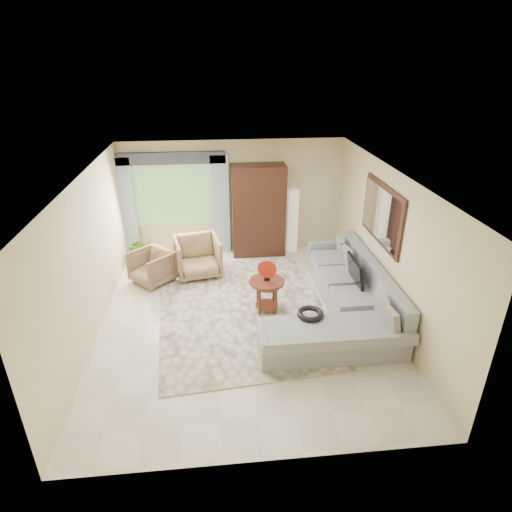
{
  "coord_description": "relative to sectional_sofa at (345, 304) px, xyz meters",
  "views": [
    {
      "loc": [
        -0.45,
        -6.44,
        4.32
      ],
      "look_at": [
        0.25,
        0.35,
        1.05
      ],
      "focal_mm": 30.0,
      "sensor_mm": 36.0,
      "label": 1
    }
  ],
  "objects": [
    {
      "name": "armoire",
      "position": [
        -1.23,
        2.9,
        0.77
      ],
      "size": [
        1.2,
        0.55,
        2.1
      ],
      "primitive_type": "cube",
      "color": "black",
      "rests_on": "ground"
    },
    {
      "name": "area_rug",
      "position": [
        -1.79,
        0.44,
        -0.27
      ],
      "size": [
        3.33,
        4.24,
        0.02
      ],
      "primitive_type": "cube",
      "rotation": [
        0.0,
        0.0,
        0.09
      ],
      "color": "beige",
      "rests_on": "ground"
    },
    {
      "name": "tv_screen",
      "position": [
        0.27,
        0.39,
        0.44
      ],
      "size": [
        0.14,
        0.74,
        0.48
      ],
      "primitive_type": "cube",
      "rotation": [
        0.0,
        -0.17,
        0.0
      ],
      "color": "black",
      "rests_on": "sectional_sofa"
    },
    {
      "name": "red_disc",
      "position": [
        -1.35,
        0.36,
        0.58
      ],
      "size": [
        0.33,
        0.13,
        0.34
      ],
      "primitive_type": "cylinder",
      "rotation": [
        1.57,
        0.0,
        -0.31
      ],
      "color": "#B22211",
      "rests_on": "coffee_table"
    },
    {
      "name": "garden_hose",
      "position": [
        -0.78,
        -0.64,
        0.26
      ],
      "size": [
        0.43,
        0.43,
        0.09
      ],
      "primitive_type": "torus",
      "color": "black",
      "rests_on": "sectional_sofa"
    },
    {
      "name": "floor_lamp",
      "position": [
        -0.43,
        2.96,
        0.47
      ],
      "size": [
        0.24,
        0.24,
        1.5
      ],
      "primitive_type": "cube",
      "color": "silver",
      "rests_on": "ground"
    },
    {
      "name": "ground",
      "position": [
        -1.78,
        0.18,
        -0.28
      ],
      "size": [
        6.0,
        6.0,
        0.0
      ],
      "primitive_type": "plane",
      "color": "silver",
      "rests_on": "ground"
    },
    {
      "name": "coffee_table",
      "position": [
        -1.35,
        0.36,
        0.05
      ],
      "size": [
        0.63,
        0.63,
        0.63
      ],
      "rotation": [
        0.0,
        0.0,
        0.23
      ],
      "color": "#451F12",
      "rests_on": "ground"
    },
    {
      "name": "armchair_right",
      "position": [
        -2.62,
        1.94,
        0.13
      ],
      "size": [
        1.05,
        1.07,
        0.83
      ],
      "primitive_type": "imported",
      "rotation": [
        0.0,
        0.0,
        0.19
      ],
      "color": "#9B7C55",
      "rests_on": "ground"
    },
    {
      "name": "potted_plant",
      "position": [
        -3.91,
        2.65,
        0.02
      ],
      "size": [
        0.67,
        0.63,
        0.6
      ],
      "primitive_type": "imported",
      "rotation": [
        0.0,
        0.0,
        0.37
      ],
      "color": "#999999",
      "rests_on": "ground"
    },
    {
      "name": "valance",
      "position": [
        -3.13,
        3.08,
        1.97
      ],
      "size": [
        2.4,
        0.12,
        0.26
      ],
      "primitive_type": "cube",
      "color": "#1E232D",
      "rests_on": "wall_back"
    },
    {
      "name": "curtain_left",
      "position": [
        -4.18,
        3.06,
        0.87
      ],
      "size": [
        0.4,
        0.08,
        2.3
      ],
      "primitive_type": "cube",
      "color": "#9EB7CC",
      "rests_on": "ground"
    },
    {
      "name": "curtain_right",
      "position": [
        -2.08,
        3.06,
        0.87
      ],
      "size": [
        0.4,
        0.08,
        2.3
      ],
      "primitive_type": "cube",
      "color": "#9EB7CC",
      "rests_on": "ground"
    },
    {
      "name": "wall_mirror",
      "position": [
        0.68,
        0.53,
        1.47
      ],
      "size": [
        0.05,
        1.7,
        1.05
      ],
      "color": "black",
      "rests_on": "wall_right"
    },
    {
      "name": "armchair_left",
      "position": [
        -3.55,
        1.69,
        0.06
      ],
      "size": [
        1.05,
        1.05,
        0.69
      ],
      "primitive_type": "imported",
      "rotation": [
        0.0,
        0.0,
        -0.81
      ],
      "color": "olive",
      "rests_on": "ground"
    },
    {
      "name": "sectional_sofa",
      "position": [
        0.0,
        0.0,
        0.0
      ],
      "size": [
        2.3,
        3.46,
        0.9
      ],
      "color": "#A0A2A8",
      "rests_on": "ground"
    },
    {
      "name": "window",
      "position": [
        -3.13,
        3.15,
        1.12
      ],
      "size": [
        1.8,
        0.04,
        1.4
      ],
      "primitive_type": "cube",
      "color": "#669E59",
      "rests_on": "wall_back"
    }
  ]
}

